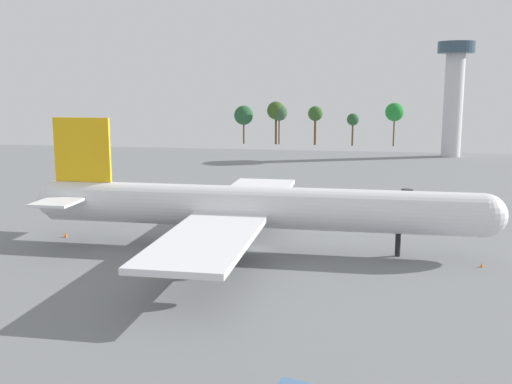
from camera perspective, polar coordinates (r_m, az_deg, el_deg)
ground_plane at (r=82.81m, az=0.00°, el=-5.46°), size 257.38×257.38×0.00m
cargo_airplane at (r=81.53m, az=-0.33°, el=-1.49°), size 64.35×55.87×17.77m
cargo_loader at (r=108.43m, az=-12.20°, el=-1.34°), size 4.27×5.30×2.13m
fuel_truck at (r=111.75m, az=11.25°, el=-0.99°), size 4.35×4.50×2.16m
baggage_tug at (r=119.21m, az=13.67°, el=-0.36°), size 4.57×3.73×2.44m
safety_cone_nose at (r=79.86m, az=20.62°, el=-6.50°), size 0.39×0.39×0.56m
safety_cone_tail at (r=93.56m, az=-17.59°, el=-3.87°), size 0.53×0.53×0.76m
control_tower at (r=199.37m, az=18.27°, el=9.25°), size 11.21×11.21×35.49m
tree_line_backdrop at (r=228.73m, az=4.22°, el=7.43°), size 63.49×7.36×16.25m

